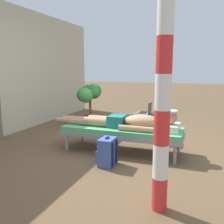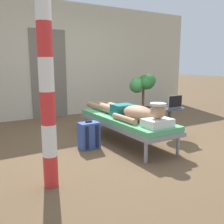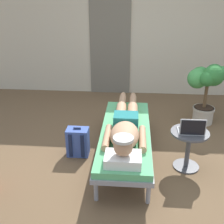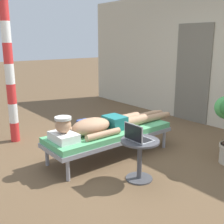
{
  "view_description": "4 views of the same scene",
  "coord_description": "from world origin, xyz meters",
  "px_view_note": "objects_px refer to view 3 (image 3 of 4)",
  "views": [
    {
      "loc": [
        -4.01,
        -1.25,
        1.39
      ],
      "look_at": [
        -0.1,
        0.18,
        0.65
      ],
      "focal_mm": 39.92,
      "sensor_mm": 36.0,
      "label": 1
    },
    {
      "loc": [
        -2.47,
        -3.4,
        1.28
      ],
      "look_at": [
        -0.24,
        0.26,
        0.46
      ],
      "focal_mm": 41.07,
      "sensor_mm": 36.0,
      "label": 2
    },
    {
      "loc": [
        -0.07,
        -3.42,
        2.23
      ],
      "look_at": [
        -0.36,
        0.17,
        0.59
      ],
      "focal_mm": 45.93,
      "sensor_mm": 36.0,
      "label": 3
    },
    {
      "loc": [
        2.98,
        -2.51,
        1.72
      ],
      "look_at": [
        -0.24,
        0.08,
        0.65
      ],
      "focal_mm": 45.26,
      "sensor_mm": 36.0,
      "label": 4
    }
  ],
  "objects_px": {
    "person_reclining": "(125,127)",
    "potted_plant": "(206,84)",
    "backpack": "(78,142)",
    "lounge_chair": "(125,135)",
    "laptop": "(191,130)",
    "side_table": "(189,143)"
  },
  "relations": [
    {
      "from": "potted_plant",
      "to": "backpack",
      "type": "bearing_deg",
      "value": -148.61
    },
    {
      "from": "lounge_chair",
      "to": "laptop",
      "type": "distance_m",
      "value": 0.88
    },
    {
      "from": "lounge_chair",
      "to": "potted_plant",
      "type": "distance_m",
      "value": 1.79
    },
    {
      "from": "side_table",
      "to": "backpack",
      "type": "distance_m",
      "value": 1.49
    },
    {
      "from": "person_reclining",
      "to": "potted_plant",
      "type": "xyz_separation_m",
      "value": [
        1.28,
        1.31,
        0.18
      ]
    },
    {
      "from": "backpack",
      "to": "person_reclining",
      "type": "bearing_deg",
      "value": -10.73
    },
    {
      "from": "person_reclining",
      "to": "backpack",
      "type": "relative_size",
      "value": 5.12
    },
    {
      "from": "laptop",
      "to": "lounge_chair",
      "type": "bearing_deg",
      "value": 164.62
    },
    {
      "from": "lounge_chair",
      "to": "potted_plant",
      "type": "height_order",
      "value": "potted_plant"
    },
    {
      "from": "person_reclining",
      "to": "side_table",
      "type": "distance_m",
      "value": 0.83
    },
    {
      "from": "laptop",
      "to": "potted_plant",
      "type": "distance_m",
      "value": 1.5
    },
    {
      "from": "person_reclining",
      "to": "laptop",
      "type": "height_order",
      "value": "laptop"
    },
    {
      "from": "side_table",
      "to": "lounge_chair",
      "type": "bearing_deg",
      "value": 168.03
    },
    {
      "from": "person_reclining",
      "to": "laptop",
      "type": "relative_size",
      "value": 7.0
    },
    {
      "from": "laptop",
      "to": "potted_plant",
      "type": "bearing_deg",
      "value": 71.78
    },
    {
      "from": "backpack",
      "to": "potted_plant",
      "type": "bearing_deg",
      "value": 31.39
    },
    {
      "from": "person_reclining",
      "to": "backpack",
      "type": "xyz_separation_m",
      "value": [
        -0.66,
        0.12,
        -0.32
      ]
    },
    {
      "from": "lounge_chair",
      "to": "laptop",
      "type": "relative_size",
      "value": 6.44
    },
    {
      "from": "lounge_chair",
      "to": "person_reclining",
      "type": "distance_m",
      "value": 0.2
    },
    {
      "from": "lounge_chair",
      "to": "laptop",
      "type": "height_order",
      "value": "laptop"
    },
    {
      "from": "laptop",
      "to": "backpack",
      "type": "height_order",
      "value": "laptop"
    },
    {
      "from": "person_reclining",
      "to": "potted_plant",
      "type": "bearing_deg",
      "value": 45.61
    }
  ]
}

